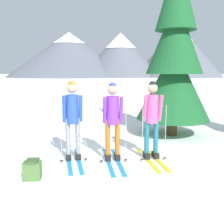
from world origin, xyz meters
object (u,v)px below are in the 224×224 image
at_px(pine_tree_mid, 175,55).
at_px(backpack_on_snow_front, 32,170).
at_px(skier_in_blue, 72,116).
at_px(skier_in_purple, 112,117).
at_px(skier_in_pink, 152,116).

relative_size(pine_tree_mid, backpack_on_snow_front, 14.41).
distance_m(skier_in_blue, backpack_on_snow_front, 1.51).
xyz_separation_m(skier_in_purple, backpack_on_snow_front, (-1.54, -1.01, -0.82)).
relative_size(skier_in_blue, backpack_on_snow_front, 4.77).
relative_size(skier_in_purple, backpack_on_snow_front, 4.73).
height_order(skier_in_pink, backpack_on_snow_front, skier_in_pink).
relative_size(skier_in_pink, pine_tree_mid, 0.33).
distance_m(skier_in_blue, pine_tree_mid, 3.92).
distance_m(skier_in_purple, skier_in_pink, 0.91).
xyz_separation_m(pine_tree_mid, backpack_on_snow_front, (-3.51, -3.31, -2.32)).
height_order(skier_in_purple, backpack_on_snow_front, skier_in_purple).
distance_m(skier_in_blue, skier_in_pink, 1.80).
height_order(skier_in_purple, skier_in_pink, skier_in_pink).
bearing_deg(skier_in_pink, skier_in_purple, -175.25).
xyz_separation_m(skier_in_blue, backpack_on_snow_front, (-0.64, -1.07, -0.85)).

